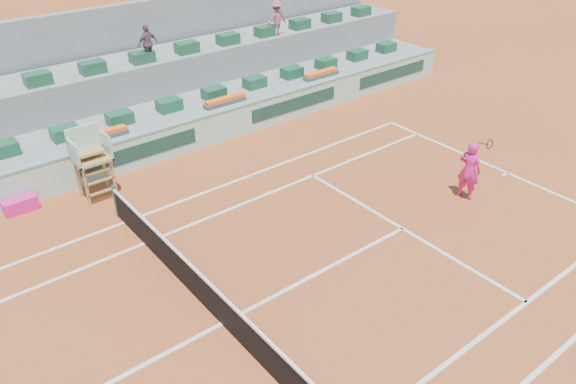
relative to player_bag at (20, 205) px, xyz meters
name	(u,v)px	position (x,y,z in m)	size (l,w,h in m)	color
ground	(222,324)	(2.25, -8.09, -0.23)	(90.00, 90.00, 0.00)	#95421C
seating_tier_lower	(61,145)	(2.25, 2.61, 0.37)	(36.00, 4.00, 1.20)	gray
seating_tier_upper	(42,113)	(2.25, 4.21, 1.07)	(36.00, 2.40, 2.60)	gray
stadium_back_wall	(23,79)	(2.25, 5.81, 1.97)	(36.00, 0.40, 4.40)	gray
player_bag	(20,205)	(0.00, 0.00, 0.00)	(1.02, 0.45, 0.45)	#E31D82
spectator_mid	(148,44)	(6.48, 3.43, 3.11)	(0.87, 0.36, 1.48)	#714B57
spectator_right	(277,18)	(12.71, 3.38, 3.14)	(0.99, 0.57, 1.53)	#9F4F59
court_lines	(222,324)	(2.25, -8.09, -0.22)	(23.89, 11.09, 0.01)	silver
tennis_net	(221,307)	(2.25, -8.09, 0.30)	(0.10, 11.97, 1.10)	black
advertising_hoarding	(84,167)	(2.27, 0.40, 0.41)	(36.00, 0.34, 1.26)	#A6D2BB
umpire_chair	(90,154)	(2.25, -0.60, 1.32)	(1.10, 0.90, 2.40)	#9E723C
seat_row_lower	(65,133)	(2.25, 1.71, 1.19)	(32.90, 0.60, 0.44)	#194D30
seat_row_upper	(38,79)	(2.25, 3.61, 2.59)	(32.90, 0.60, 0.44)	#194D30
flower_planters	(28,156)	(0.75, 0.91, 1.11)	(26.80, 0.36, 0.28)	#494949
tennis_player	(469,170)	(11.62, -8.12, 0.78)	(0.60, 0.96, 2.28)	#E31D82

